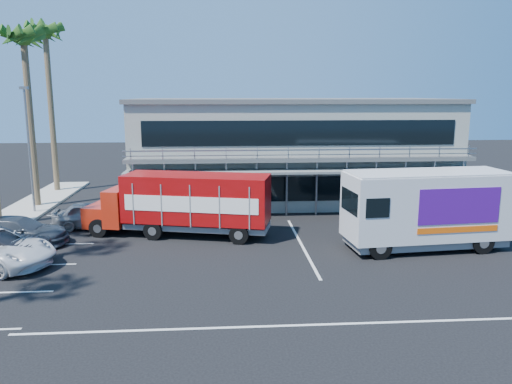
{
  "coord_description": "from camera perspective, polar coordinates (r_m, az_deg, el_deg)",
  "views": [
    {
      "loc": [
        -2.08,
        -21.41,
        7.63
      ],
      "look_at": [
        -0.18,
        5.58,
        2.3
      ],
      "focal_mm": 35.0,
      "sensor_mm": 36.0,
      "label": 1
    }
  ],
  "objects": [
    {
      "name": "palm_f",
      "position": [
        42.15,
        -22.89,
        15.53
      ],
      "size": [
        2.8,
        2.8,
        13.25
      ],
      "color": "brown",
      "rests_on": "ground"
    },
    {
      "name": "parked_car_d",
      "position": [
        28.31,
        -25.55,
        -4.07
      ],
      "size": [
        5.14,
        2.3,
        1.46
      ],
      "primitive_type": "imported",
      "rotation": [
        0.0,
        0.0,
        1.52
      ],
      "color": "#313842",
      "rests_on": "ground"
    },
    {
      "name": "palm_e",
      "position": [
        36.77,
        -24.97,
        14.73
      ],
      "size": [
        2.8,
        2.8,
        12.25
      ],
      "color": "brown",
      "rests_on": "ground"
    },
    {
      "name": "parked_car_e",
      "position": [
        30.34,
        -18.1,
        -2.49
      ],
      "size": [
        4.62,
        2.14,
        1.53
      ],
      "primitive_type": "imported",
      "rotation": [
        0.0,
        0.0,
        1.65
      ],
      "color": "slate",
      "rests_on": "ground"
    },
    {
      "name": "ground",
      "position": [
        22.82,
        1.44,
        -8.39
      ],
      "size": [
        120.0,
        120.0,
        0.0
      ],
      "primitive_type": "plane",
      "color": "black",
      "rests_on": "ground"
    },
    {
      "name": "light_pole_far",
      "position": [
        34.74,
        -24.53,
        4.98
      ],
      "size": [
        0.5,
        0.25,
        8.09
      ],
      "color": "gray",
      "rests_on": "ground"
    },
    {
      "name": "red_truck",
      "position": [
        27.26,
        -8.18,
        -1.18
      ],
      "size": [
        10.34,
        4.6,
        3.39
      ],
      "rotation": [
        0.0,
        0.0,
        -0.24
      ],
      "color": "#B4210E",
      "rests_on": "ground"
    },
    {
      "name": "building",
      "position": [
        36.91,
        3.91,
        4.94
      ],
      "size": [
        22.4,
        12.0,
        7.3
      ],
      "color": "gray",
      "rests_on": "ground"
    },
    {
      "name": "white_van",
      "position": [
        26.07,
        18.89,
        -1.76
      ],
      "size": [
        8.23,
        3.47,
        3.91
      ],
      "rotation": [
        0.0,
        0.0,
        0.09
      ],
      "color": "silver",
      "rests_on": "ground"
    }
  ]
}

